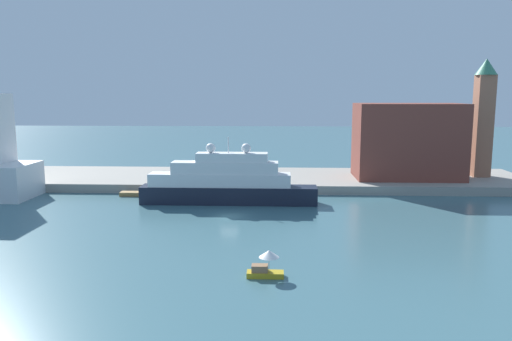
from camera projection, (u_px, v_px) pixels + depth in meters
name	position (u px, v px, depth m)	size (l,w,h in m)	color
ground	(229.00, 216.00, 72.67)	(400.00, 400.00, 0.00)	#3D6670
quay_dock	(242.00, 179.00, 99.19)	(110.00, 21.96, 1.58)	gray
large_yacht	(226.00, 183.00, 80.74)	(28.42, 3.96, 10.79)	black
small_motorboat	(266.00, 265.00, 48.50)	(3.59, 1.98, 2.70)	#B7991E
work_barge	(132.00, 194.00, 87.19)	(4.10, 1.89, 0.70)	olive
harbor_building	(408.00, 141.00, 95.25)	(19.74, 11.04, 14.20)	brown
bell_tower	(483.00, 114.00, 96.36)	(4.12, 4.12, 22.61)	#9E664C
parked_car	(169.00, 176.00, 94.35)	(4.27, 1.80, 1.48)	black
person_figure	(194.00, 174.00, 95.61)	(0.36, 0.36, 1.83)	#4C4C4C
mooring_bollard	(252.00, 183.00, 89.13)	(0.36, 0.36, 0.63)	black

